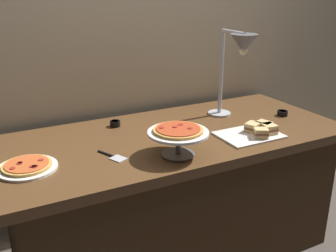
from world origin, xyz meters
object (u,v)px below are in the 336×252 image
object	(u,v)px
pizza_plate_front	(27,167)
sauce_cup_near	(115,123)
serving_spatula	(112,156)
sandwich_platter	(256,131)
heat_lamp	(239,53)
pizza_plate_center	(178,134)
sauce_cup_far	(282,113)

from	to	relation	value
pizza_plate_front	sauce_cup_near	size ratio (longest dim) A/B	4.43
serving_spatula	pizza_plate_front	bearing A→B (deg)	172.71
sandwich_platter	serving_spatula	bearing A→B (deg)	173.28
heat_lamp	pizza_plate_front	xyz separation A→B (m)	(-1.18, -0.09, -0.39)
heat_lamp	sauce_cup_near	world-z (taller)	heat_lamp
serving_spatula	sauce_cup_near	bearing A→B (deg)	67.79
sandwich_platter	pizza_plate_center	bearing A→B (deg)	-176.07
heat_lamp	serving_spatula	xyz separation A→B (m)	(-0.81, -0.14, -0.40)
pizza_plate_center	heat_lamp	bearing A→B (deg)	26.56
heat_lamp	sandwich_platter	world-z (taller)	heat_lamp
pizza_plate_center	sandwich_platter	distance (m)	0.50
pizza_plate_front	pizza_plate_center	distance (m)	0.69
sandwich_platter	sauce_cup_near	distance (m)	0.78
heat_lamp	sandwich_platter	distance (m)	0.45
sauce_cup_near	sandwich_platter	bearing A→B (deg)	-37.57
pizza_plate_front	sauce_cup_near	bearing A→B (deg)	32.44
pizza_plate_front	sauce_cup_near	world-z (taller)	sauce_cup_near
sandwich_platter	sauce_cup_near	size ratio (longest dim) A/B	5.54
sandwich_platter	serving_spatula	size ratio (longest dim) A/B	1.93
pizza_plate_front	serving_spatula	world-z (taller)	pizza_plate_front
sauce_cup_far	heat_lamp	bearing A→B (deg)	172.48
pizza_plate_center	sandwich_platter	bearing A→B (deg)	3.93
sauce_cup_near	sauce_cup_far	distance (m)	1.02
pizza_plate_front	serving_spatula	distance (m)	0.38
pizza_plate_center	serving_spatula	world-z (taller)	pizza_plate_center
sandwich_platter	sauce_cup_near	world-z (taller)	sandwich_platter
sauce_cup_far	serving_spatula	distance (m)	1.14
sauce_cup_near	serving_spatula	bearing A→B (deg)	-112.21
heat_lamp	sandwich_platter	bearing A→B (deg)	-97.42
pizza_plate_center	serving_spatula	bearing A→B (deg)	156.09
sauce_cup_far	pizza_plate_center	bearing A→B (deg)	-165.60
heat_lamp	sauce_cup_far	size ratio (longest dim) A/B	8.15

